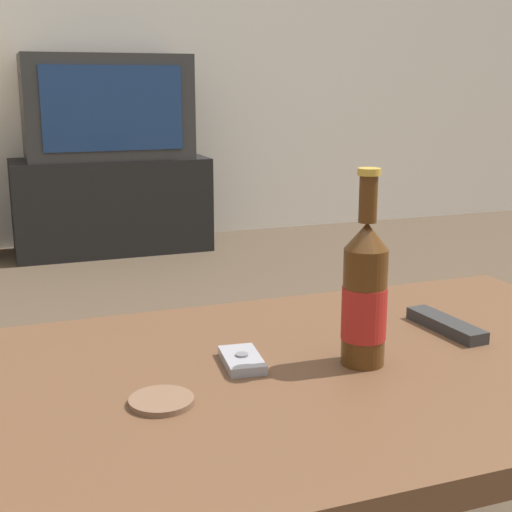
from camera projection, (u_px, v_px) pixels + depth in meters
The scene contains 7 objects.
coffee_table at pixel (292, 409), 1.05m from camera, with size 1.20×0.67×0.44m.
tv_stand at pixel (112, 205), 3.64m from camera, with size 0.97×0.40×0.47m.
television at pixel (107, 107), 3.52m from camera, with size 0.81×0.39×0.51m.
beer_bottle at pixel (365, 295), 1.03m from camera, with size 0.07×0.07×0.29m.
cell_phone at pixel (242, 360), 1.05m from camera, with size 0.06×0.10×0.02m.
remote_control at pixel (446, 325), 1.19m from camera, with size 0.05×0.17×0.02m.
coaster at pixel (161, 401), 0.92m from camera, with size 0.08×0.08×0.01m.
Camera 1 is at (-0.38, -0.89, 0.84)m, focal length 50.00 mm.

